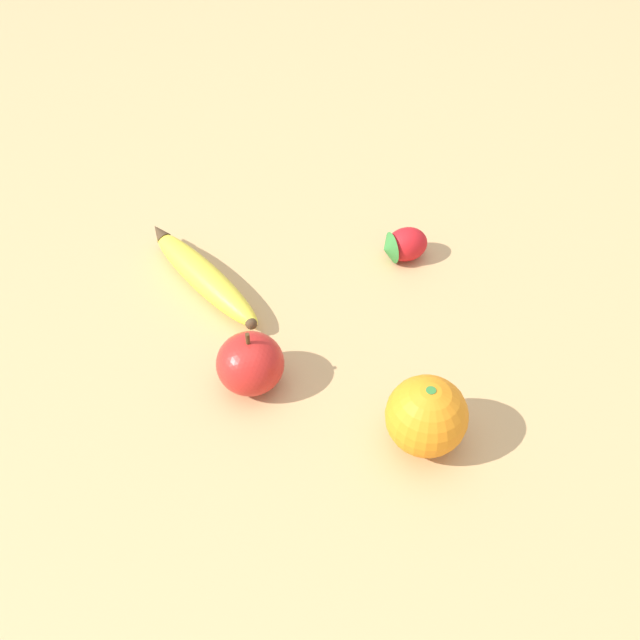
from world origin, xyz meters
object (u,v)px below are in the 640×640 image
object	(u,v)px
strawberry	(404,245)
apple	(250,363)
banana	(203,276)
orange	(427,416)

from	to	relation	value
strawberry	apple	xyz separation A→B (m)	(0.25, -0.08, 0.01)
banana	strawberry	xyz separation A→B (m)	(-0.14, 0.20, 0.00)
orange	strawberry	bearing A→B (deg)	-157.69
banana	orange	bearing A→B (deg)	-172.56
orange	strawberry	size ratio (longest dim) A/B	1.16
apple	strawberry	bearing A→B (deg)	161.16
banana	orange	world-z (taller)	orange
orange	apple	bearing A→B (deg)	-90.25
strawberry	orange	bearing A→B (deg)	70.47
strawberry	apple	bearing A→B (deg)	29.32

